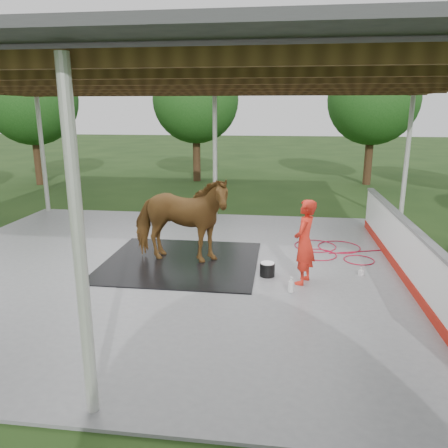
# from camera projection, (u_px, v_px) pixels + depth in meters

# --- Properties ---
(ground) EXTENTS (100.00, 100.00, 0.00)m
(ground) POSITION_uv_depth(u_px,v_px,m) (183.00, 269.00, 9.52)
(ground) COLOR #1E3814
(concrete_slab) EXTENTS (12.00, 10.00, 0.05)m
(concrete_slab) POSITION_uv_depth(u_px,v_px,m) (183.00, 268.00, 9.51)
(concrete_slab) COLOR slate
(concrete_slab) RESTS_ON ground
(pavilion_structure) EXTENTS (12.60, 10.60, 4.05)m
(pavilion_structure) POSITION_uv_depth(u_px,v_px,m) (179.00, 78.00, 8.51)
(pavilion_structure) COLOR beige
(pavilion_structure) RESTS_ON ground
(dasher_board) EXTENTS (0.16, 8.00, 1.15)m
(dasher_board) POSITION_uv_depth(u_px,v_px,m) (406.00, 252.00, 8.79)
(dasher_board) COLOR #AD1A0E
(dasher_board) RESTS_ON concrete_slab
(tree_belt) EXTENTS (28.00, 28.00, 5.80)m
(tree_belt) POSITION_uv_depth(u_px,v_px,m) (202.00, 90.00, 9.38)
(tree_belt) COLOR #382314
(tree_belt) RESTS_ON ground
(rubber_mat) EXTENTS (3.40, 3.18, 0.03)m
(rubber_mat) POSITION_uv_depth(u_px,v_px,m) (181.00, 261.00, 9.81)
(rubber_mat) COLOR black
(rubber_mat) RESTS_ON concrete_slab
(horse) EXTENTS (2.35, 1.21, 1.92)m
(horse) POSITION_uv_depth(u_px,v_px,m) (180.00, 220.00, 9.56)
(horse) COLOR brown
(horse) RESTS_ON rubber_mat
(handler) EXTENTS (0.59, 0.71, 1.68)m
(handler) POSITION_uv_depth(u_px,v_px,m) (304.00, 242.00, 8.44)
(handler) COLOR red
(handler) RESTS_ON concrete_slab
(wash_bucket) EXTENTS (0.31, 0.31, 0.29)m
(wash_bucket) POSITION_uv_depth(u_px,v_px,m) (267.00, 269.00, 8.96)
(wash_bucket) COLOR black
(wash_bucket) RESTS_ON concrete_slab
(soap_bottle_a) EXTENTS (0.16, 0.16, 0.31)m
(soap_bottle_a) POSITION_uv_depth(u_px,v_px,m) (291.00, 285.00, 8.15)
(soap_bottle_a) COLOR silver
(soap_bottle_a) RESTS_ON concrete_slab
(soap_bottle_b) EXTENTS (0.11, 0.11, 0.17)m
(soap_bottle_b) POSITION_uv_depth(u_px,v_px,m) (361.00, 271.00, 9.01)
(soap_bottle_b) COLOR #338CD8
(soap_bottle_b) RESTS_ON concrete_slab
(hose_coil) EXTENTS (2.13, 1.81, 0.02)m
(hose_coil) POSITION_uv_depth(u_px,v_px,m) (330.00, 250.00, 10.62)
(hose_coil) COLOR #A30B27
(hose_coil) RESTS_ON concrete_slab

